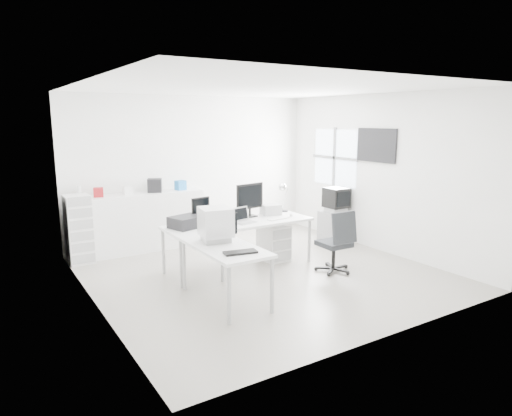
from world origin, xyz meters
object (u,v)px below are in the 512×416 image
crt_monitor (216,226)px  inkjet_printer (187,222)px  laser_printer (271,209)px  sideboard (146,221)px  filing_cabinet (79,229)px  lcd_monitor_large (250,200)px  main_desk (239,245)px  drawer_pedestal (274,242)px  side_desk (225,273)px  crt_tv (336,200)px  lcd_monitor_small (201,211)px  office_chair (334,241)px  laptop (245,216)px  tv_cabinet (335,226)px

crt_monitor → inkjet_printer: bearing=99.6°
laser_printer → sideboard: size_ratio=0.15×
filing_cabinet → lcd_monitor_large: bearing=-29.5°
main_desk → sideboard: 2.03m
inkjet_printer → crt_monitor: bearing=-106.7°
main_desk → filing_cabinet: bearing=142.1°
sideboard → filing_cabinet: (-1.18, -0.15, 0.04)m
drawer_pedestal → inkjet_printer: bearing=178.2°
side_desk → crt_tv: (3.23, 1.48, 0.45)m
lcd_monitor_small → office_chair: lcd_monitor_small is taller
lcd_monitor_small → filing_cabinet: bearing=128.4°
filing_cabinet → laptop: bearing=-38.9°
drawer_pedestal → lcd_monitor_small: size_ratio=1.51×
lcd_monitor_small → crt_tv: (2.93, 0.13, -0.12)m
drawer_pedestal → laptop: bearing=-167.0°
lcd_monitor_small → laptop: 0.70m
lcd_monitor_small → lcd_monitor_large: lcd_monitor_large is taller
crt_monitor → lcd_monitor_large: bearing=52.1°
crt_tv → sideboard: same height
side_desk → tv_cabinet: size_ratio=2.33×
laser_printer → side_desk: bearing=-131.0°
office_chair → tv_cabinet: (1.24, 1.34, -0.20)m
side_desk → laser_printer: 2.13m
inkjet_printer → laptop: size_ratio=1.43×
crt_tv → inkjet_printer: bearing=-175.0°
main_desk → crt_tv: crt_tv is taller
tv_cabinet → drawer_pedestal: bearing=-168.9°
lcd_monitor_small → lcd_monitor_large: 0.90m
crt_monitor → office_chair: size_ratio=0.42×
side_desk → crt_monitor: 0.64m
laptop → office_chair: 1.44m
crt_tv → sideboard: (-3.32, 1.42, -0.30)m
crt_tv → filing_cabinet: filing_cabinet is taller
side_desk → inkjet_printer: size_ratio=2.89×
side_desk → lcd_monitor_large: (1.20, 1.35, 0.66)m
drawer_pedestal → office_chair: size_ratio=0.60×
lcd_monitor_small → filing_cabinet: (-1.57, 1.40, -0.38)m
sideboard → filing_cabinet: bearing=-172.6°
lcd_monitor_large → laptop: lcd_monitor_large is taller
crt_tv → office_chair: bearing=-132.6°
lcd_monitor_small → crt_monitor: size_ratio=0.94×
laser_printer → filing_cabinet: bearing=163.0°
inkjet_printer → lcd_monitor_small: lcd_monitor_small is taller
crt_monitor → office_chair: 2.05m
inkjet_printer → sideboard: sideboard is taller
inkjet_printer → office_chair: (2.00, -1.06, -0.34)m
filing_cabinet → lcd_monitor_small: bearing=-41.7°
side_desk → lcd_monitor_large: 1.92m
main_desk → lcd_monitor_small: 0.83m
drawer_pedestal → sideboard: sideboard is taller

